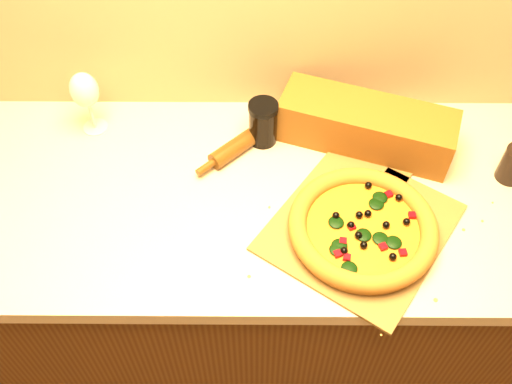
% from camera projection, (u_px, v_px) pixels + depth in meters
% --- Properties ---
extents(cabinet, '(2.80, 0.65, 0.86)m').
position_uv_depth(cabinet, '(249.00, 285.00, 1.79)').
color(cabinet, '#4A260F').
rests_on(cabinet, ground).
extents(countertop, '(2.84, 0.68, 0.04)m').
position_uv_depth(countertop, '(247.00, 196.00, 1.43)').
color(countertop, '#C0B396').
rests_on(countertop, cabinet).
extents(pizza_peel, '(0.54, 0.58, 0.01)m').
position_uv_depth(pizza_peel, '(363.00, 222.00, 1.35)').
color(pizza_peel, brown).
rests_on(pizza_peel, countertop).
extents(pizza, '(0.35, 0.35, 0.05)m').
position_uv_depth(pizza, '(363.00, 228.00, 1.31)').
color(pizza, '#BD772F').
rests_on(pizza, pizza_peel).
extents(rolling_pin, '(0.25, 0.24, 0.05)m').
position_uv_depth(rolling_pin, '(246.00, 140.00, 1.50)').
color(rolling_pin, '#532E0E').
rests_on(rolling_pin, countertop).
extents(bread_bag, '(0.47, 0.28, 0.12)m').
position_uv_depth(bread_bag, '(366.00, 126.00, 1.48)').
color(bread_bag, brown).
rests_on(bread_bag, countertop).
extents(wine_glass, '(0.07, 0.07, 0.18)m').
position_uv_depth(wine_glass, '(85.00, 91.00, 1.46)').
color(wine_glass, silver).
rests_on(wine_glass, countertop).
extents(dark_jar, '(0.08, 0.08, 0.13)m').
position_uv_depth(dark_jar, '(263.00, 123.00, 1.48)').
color(dark_jar, black).
rests_on(dark_jar, countertop).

